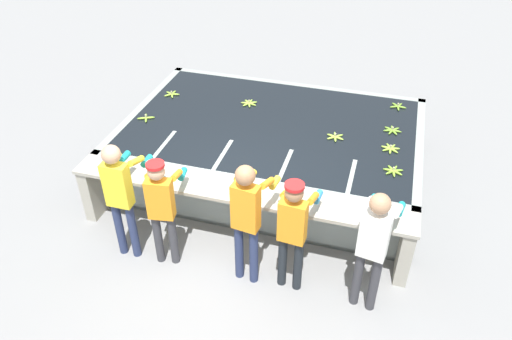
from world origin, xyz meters
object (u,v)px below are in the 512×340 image
at_px(worker_4, 374,241).
at_px(knife_0, 287,199).
at_px(banana_bunch_floating_4, 146,118).
at_px(banana_bunch_floating_0, 335,137).
at_px(banana_bunch_floating_2, 398,106).
at_px(banana_bunch_floating_3, 249,103).
at_px(banana_bunch_floating_1, 390,149).
at_px(worker_2, 247,213).
at_px(banana_bunch_floating_5, 392,130).
at_px(worker_1, 162,204).
at_px(worker_3, 293,226).
at_px(banana_bunch_floating_6, 172,94).
at_px(worker_0, 120,191).
at_px(banana_bunch_floating_7, 393,171).

bearing_deg(worker_4, knife_0, 151.98).
bearing_deg(banana_bunch_floating_4, banana_bunch_floating_0, 5.50).
xyz_separation_m(worker_4, banana_bunch_floating_2, (0.07, 3.47, -0.12)).
bearing_deg(banana_bunch_floating_3, banana_bunch_floating_1, -17.36).
xyz_separation_m(worker_2, banana_bunch_floating_5, (1.51, 2.65, -0.15)).
height_order(worker_1, banana_bunch_floating_2, worker_1).
height_order(worker_1, worker_3, worker_3).
xyz_separation_m(worker_1, banana_bunch_floating_4, (-1.18, 1.93, -0.04)).
bearing_deg(banana_bunch_floating_1, banana_bunch_floating_5, 91.07).
height_order(worker_3, banana_bunch_floating_6, worker_3).
bearing_deg(worker_0, banana_bunch_floating_7, 26.17).
height_order(worker_0, worker_1, worker_0).
height_order(worker_2, banana_bunch_floating_5, worker_2).
distance_m(worker_1, banana_bunch_floating_3, 2.87).
bearing_deg(banana_bunch_floating_0, knife_0, -102.05).
distance_m(worker_0, banana_bunch_floating_0, 3.24).
xyz_separation_m(banana_bunch_floating_7, knife_0, (-1.25, -0.99, -0.01)).
height_order(worker_0, banana_bunch_floating_6, worker_0).
bearing_deg(banana_bunch_floating_4, worker_0, -71.85).
relative_size(worker_1, knife_0, 5.73).
height_order(banana_bunch_floating_0, banana_bunch_floating_5, same).
distance_m(worker_0, banana_bunch_floating_2, 4.72).
xyz_separation_m(banana_bunch_floating_6, knife_0, (2.58, -2.22, -0.01)).
bearing_deg(worker_1, banana_bunch_floating_0, 50.91).
xyz_separation_m(banana_bunch_floating_0, knife_0, (-0.35, -1.63, -0.01)).
bearing_deg(banana_bunch_floating_7, worker_3, -124.33).
xyz_separation_m(banana_bunch_floating_0, banana_bunch_floating_5, (0.81, 0.44, -0.00)).
xyz_separation_m(worker_0, banana_bunch_floating_0, (2.34, 2.23, -0.14)).
bearing_deg(banana_bunch_floating_1, worker_1, -140.98).
bearing_deg(banana_bunch_floating_5, banana_bunch_floating_2, 87.55).
bearing_deg(banana_bunch_floating_0, worker_4, -70.93).
distance_m(banana_bunch_floating_1, banana_bunch_floating_6, 3.81).
bearing_deg(worker_3, worker_2, -176.17).
relative_size(worker_0, worker_3, 1.08).
distance_m(worker_0, worker_2, 1.64).
bearing_deg(banana_bunch_floating_7, banana_bunch_floating_4, 174.76).
bearing_deg(worker_2, banana_bunch_floating_7, 44.52).
bearing_deg(banana_bunch_floating_6, worker_1, -68.01).
bearing_deg(banana_bunch_floating_0, banana_bunch_floating_3, 157.27).
xyz_separation_m(worker_0, worker_3, (2.19, 0.06, -0.08)).
distance_m(worker_2, banana_bunch_floating_0, 2.32).
distance_m(worker_2, banana_bunch_floating_4, 2.99).
distance_m(worker_3, banana_bunch_floating_4, 3.40).
bearing_deg(worker_4, worker_2, 179.30).
height_order(worker_0, worker_2, worker_2).
xyz_separation_m(worker_4, banana_bunch_floating_4, (-3.75, 1.94, -0.12)).
bearing_deg(worker_2, knife_0, 58.86).
bearing_deg(banana_bunch_floating_5, banana_bunch_floating_1, -88.93).
bearing_deg(banana_bunch_floating_5, banana_bunch_floating_4, -169.20).
height_order(worker_0, banana_bunch_floating_3, worker_0).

